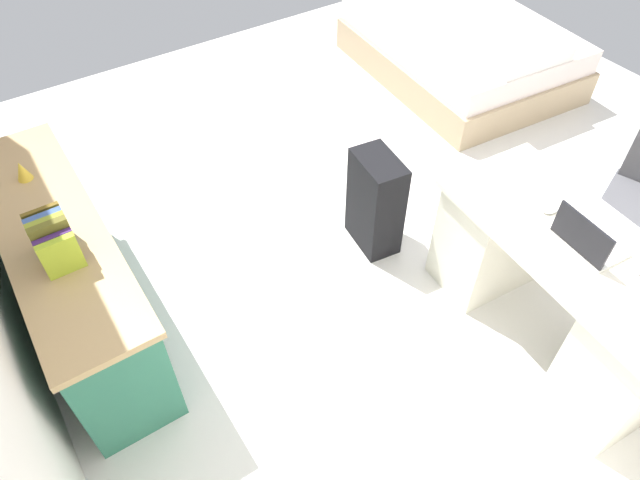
{
  "coord_description": "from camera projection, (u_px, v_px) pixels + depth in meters",
  "views": [
    {
      "loc": [
        -2.07,
        2.03,
        2.74
      ],
      "look_at": [
        -0.39,
        0.92,
        0.6
      ],
      "focal_mm": 31.89,
      "sensor_mm": 36.0,
      "label": 1
    }
  ],
  "objects": [
    {
      "name": "bed",
      "position": [
        460.0,
        49.0,
        5.01
      ],
      "size": [
        2.01,
        1.55,
        0.58
      ],
      "color": "tan",
      "rests_on": "ground_plane"
    },
    {
      "name": "book_row",
      "position": [
        54.0,
        240.0,
        2.6
      ],
      "size": [
        0.27,
        0.17,
        0.24
      ],
      "color": "#9BB42B",
      "rests_on": "credenza"
    },
    {
      "name": "computer_mouse",
      "position": [
        551.0,
        209.0,
        2.87
      ],
      "size": [
        0.07,
        0.1,
        0.03
      ],
      "primitive_type": "ellipsoid",
      "rotation": [
        0.0,
        0.0,
        -0.08
      ],
      "color": "white",
      "rests_on": "desk"
    },
    {
      "name": "laptop",
      "position": [
        587.0,
        240.0,
        2.68
      ],
      "size": [
        0.33,
        0.24,
        0.21
      ],
      "color": "silver",
      "rests_on": "desk"
    },
    {
      "name": "desk",
      "position": [
        558.0,
        288.0,
        2.99
      ],
      "size": [
        1.49,
        0.77,
        0.74
      ],
      "color": "silver",
      "rests_on": "ground_plane"
    },
    {
      "name": "figurine_small",
      "position": [
        22.0,
        171.0,
        3.01
      ],
      "size": [
        0.08,
        0.08,
        0.11
      ],
      "primitive_type": "cone",
      "color": "gold",
      "rests_on": "credenza"
    },
    {
      "name": "suitcase_black",
      "position": [
        375.0,
        203.0,
        3.52
      ],
      "size": [
        0.39,
        0.27,
        0.67
      ],
      "primitive_type": "cube",
      "rotation": [
        0.0,
        0.0,
        -0.13
      ],
      "color": "black",
      "rests_on": "ground_plane"
    },
    {
      "name": "credenza",
      "position": [
        72.0,
        275.0,
        3.07
      ],
      "size": [
        1.8,
        0.48,
        0.74
      ],
      "color": "#2D7056",
      "rests_on": "ground_plane"
    },
    {
      "name": "ground_plane",
      "position": [
        400.0,
        212.0,
        3.94
      ],
      "size": [
        5.89,
        5.89,
        0.0
      ],
      "primitive_type": "plane",
      "color": "silver"
    }
  ]
}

